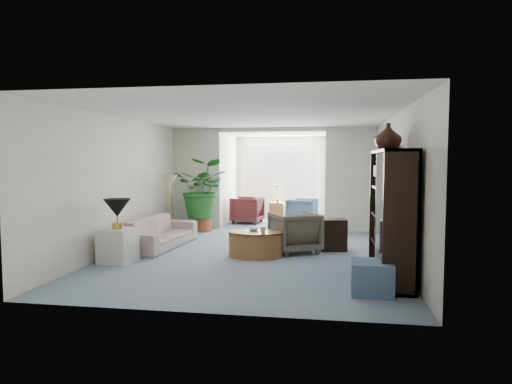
% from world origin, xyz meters
% --- Properties ---
extents(floor, '(6.00, 6.00, 0.00)m').
position_xyz_m(floor, '(0.00, 0.00, 0.00)').
color(floor, '#7B89A2').
rests_on(floor, ground).
extents(sunroom_floor, '(2.60, 2.60, 0.00)m').
position_xyz_m(sunroom_floor, '(0.00, 4.10, 0.00)').
color(sunroom_floor, '#7B89A2').
rests_on(sunroom_floor, ground).
extents(back_pier_left, '(1.20, 0.12, 2.50)m').
position_xyz_m(back_pier_left, '(-1.90, 3.00, 1.25)').
color(back_pier_left, white).
rests_on(back_pier_left, ground).
extents(back_pier_right, '(1.20, 0.12, 2.50)m').
position_xyz_m(back_pier_right, '(1.90, 3.00, 1.25)').
color(back_pier_right, white).
rests_on(back_pier_right, ground).
extents(back_header, '(2.60, 0.12, 0.10)m').
position_xyz_m(back_header, '(0.00, 3.00, 2.45)').
color(back_header, white).
rests_on(back_header, back_pier_left).
extents(window_pane, '(2.20, 0.02, 1.50)m').
position_xyz_m(window_pane, '(0.00, 5.18, 1.40)').
color(window_pane, white).
extents(window_blinds, '(2.20, 0.02, 1.50)m').
position_xyz_m(window_blinds, '(0.00, 5.15, 1.40)').
color(window_blinds, white).
extents(framed_picture, '(0.04, 0.50, 0.40)m').
position_xyz_m(framed_picture, '(2.46, -0.10, 1.70)').
color(framed_picture, '#C1B39B').
extents(sofa, '(0.96, 2.07, 0.59)m').
position_xyz_m(sofa, '(-1.90, 0.50, 0.29)').
color(sofa, beige).
rests_on(sofa, ground).
extents(end_table, '(0.56, 0.56, 0.56)m').
position_xyz_m(end_table, '(-2.10, -0.85, 0.28)').
color(end_table, silver).
rests_on(end_table, ground).
extents(table_lamp, '(0.44, 0.44, 0.30)m').
position_xyz_m(table_lamp, '(-2.10, -0.85, 0.91)').
color(table_lamp, black).
rests_on(table_lamp, end_table).
extents(floor_lamp, '(0.36, 0.36, 0.28)m').
position_xyz_m(floor_lamp, '(-2.05, 1.50, 1.25)').
color(floor_lamp, beige).
rests_on(floor_lamp, ground).
extents(coffee_table, '(1.09, 1.09, 0.45)m').
position_xyz_m(coffee_table, '(0.10, -0.08, 0.23)').
color(coffee_table, brown).
rests_on(coffee_table, ground).
extents(coffee_bowl, '(0.24, 0.24, 0.05)m').
position_xyz_m(coffee_bowl, '(0.05, 0.02, 0.48)').
color(coffee_bowl, white).
rests_on(coffee_bowl, coffee_table).
extents(coffee_cup, '(0.12, 0.12, 0.10)m').
position_xyz_m(coffee_cup, '(0.25, -0.18, 0.50)').
color(coffee_cup, beige).
rests_on(coffee_cup, coffee_table).
extents(wingback_chair, '(1.09, 1.10, 0.75)m').
position_xyz_m(wingback_chair, '(0.75, 0.44, 0.37)').
color(wingback_chair, '#645D4F').
rests_on(wingback_chair, ground).
extents(side_table_dark, '(0.54, 0.46, 0.59)m').
position_xyz_m(side_table_dark, '(1.45, 0.74, 0.30)').
color(side_table_dark, black).
rests_on(side_table_dark, ground).
extents(entertainment_cabinet, '(0.44, 1.66, 1.84)m').
position_xyz_m(entertainment_cabinet, '(2.23, -1.25, 0.92)').
color(entertainment_cabinet, black).
rests_on(entertainment_cabinet, ground).
extents(cabinet_urn, '(0.40, 0.40, 0.41)m').
position_xyz_m(cabinet_urn, '(2.23, -0.75, 2.05)').
color(cabinet_urn, black).
rests_on(cabinet_urn, entertainment_cabinet).
extents(ottoman, '(0.54, 0.54, 0.41)m').
position_xyz_m(ottoman, '(1.90, -1.96, 0.21)').
color(ottoman, slate).
rests_on(ottoman, ground).
extents(plant_pot, '(0.40, 0.40, 0.32)m').
position_xyz_m(plant_pot, '(-1.60, 2.55, 0.16)').
color(plant_pot, '#99492C').
rests_on(plant_pot, ground).
extents(house_plant, '(1.29, 1.11, 1.43)m').
position_xyz_m(house_plant, '(-1.60, 2.55, 1.03)').
color(house_plant, '#216222').
rests_on(house_plant, plant_pot).
extents(sunroom_chair_blue, '(0.86, 0.84, 0.70)m').
position_xyz_m(sunroom_chair_blue, '(0.70, 4.07, 0.35)').
color(sunroom_chair_blue, slate).
rests_on(sunroom_chair_blue, ground).
extents(sunroom_chair_maroon, '(0.89, 0.87, 0.72)m').
position_xyz_m(sunroom_chair_maroon, '(-0.80, 4.07, 0.36)').
color(sunroom_chair_maroon, '#551D23').
rests_on(sunroom_chair_maroon, ground).
extents(sunroom_table, '(0.45, 0.37, 0.50)m').
position_xyz_m(sunroom_table, '(-0.05, 4.82, 0.25)').
color(sunroom_table, brown).
rests_on(sunroom_table, ground).
extents(shelf_clutter, '(0.30, 1.14, 1.06)m').
position_xyz_m(shelf_clutter, '(2.18, -1.37, 1.09)').
color(shelf_clutter, '#2A2724').
rests_on(shelf_clutter, entertainment_cabinet).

